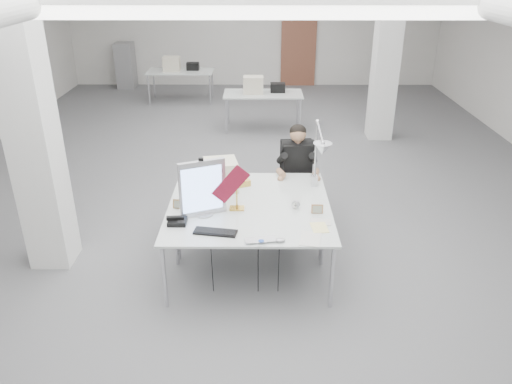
# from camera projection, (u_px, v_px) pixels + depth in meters

# --- Properties ---
(room_shell) EXTENTS (10.04, 14.04, 3.24)m
(room_shell) POSITION_uv_depth(u_px,v_px,m) (254.00, 78.00, 7.15)
(room_shell) COLOR #59595C
(room_shell) RESTS_ON ground
(desk_main) EXTENTS (1.80, 0.90, 0.02)m
(desk_main) POSITION_uv_depth(u_px,v_px,m) (249.00, 225.00, 5.18)
(desk_main) COLOR silver
(desk_main) RESTS_ON room_shell
(desk_second) EXTENTS (1.80, 0.90, 0.02)m
(desk_second) POSITION_uv_depth(u_px,v_px,m) (250.00, 189.00, 5.99)
(desk_second) COLOR silver
(desk_second) RESTS_ON room_shell
(bg_desk_a) EXTENTS (1.60, 0.80, 0.02)m
(bg_desk_a) POSITION_uv_depth(u_px,v_px,m) (263.00, 94.00, 10.15)
(bg_desk_a) COLOR silver
(bg_desk_a) RESTS_ON room_shell
(bg_desk_b) EXTENTS (1.60, 0.80, 0.02)m
(bg_desk_b) POSITION_uv_depth(u_px,v_px,m) (180.00, 71.00, 12.15)
(bg_desk_b) COLOR silver
(bg_desk_b) RESTS_ON room_shell
(filing_cabinet) EXTENTS (0.45, 0.55, 1.20)m
(filing_cabinet) POSITION_uv_depth(u_px,v_px,m) (126.00, 65.00, 13.53)
(filing_cabinet) COLOR gray
(filing_cabinet) RESTS_ON room_shell
(office_chair) EXTENTS (0.59, 0.59, 1.11)m
(office_chair) POSITION_uv_depth(u_px,v_px,m) (296.00, 180.00, 6.69)
(office_chair) COLOR black
(office_chair) RESTS_ON room_shell
(seated_person) EXTENTS (0.56, 0.67, 0.93)m
(seated_person) POSITION_uv_depth(u_px,v_px,m) (297.00, 157.00, 6.49)
(seated_person) COLOR black
(seated_person) RESTS_ON office_chair
(monitor) EXTENTS (0.48, 0.24, 0.62)m
(monitor) POSITION_uv_depth(u_px,v_px,m) (202.00, 188.00, 5.23)
(monitor) COLOR #B7B6BB
(monitor) RESTS_ON desk_main
(pennant) EXTENTS (0.41, 0.02, 0.44)m
(pennant) POSITION_uv_depth(u_px,v_px,m) (231.00, 184.00, 5.18)
(pennant) COLOR maroon
(pennant) RESTS_ON monitor
(keyboard) EXTENTS (0.45, 0.22, 0.02)m
(keyboard) POSITION_uv_depth(u_px,v_px,m) (215.00, 232.00, 5.00)
(keyboard) COLOR black
(keyboard) RESTS_ON desk_main
(laptop) EXTENTS (0.33, 0.24, 0.02)m
(laptop) POSITION_uv_depth(u_px,v_px,m) (261.00, 242.00, 4.82)
(laptop) COLOR silver
(laptop) RESTS_ON desk_main
(mouse) EXTENTS (0.11, 0.09, 0.04)m
(mouse) POSITION_uv_depth(u_px,v_px,m) (280.00, 240.00, 4.84)
(mouse) COLOR #A4A4A8
(mouse) RESTS_ON desk_main
(bankers_lamp) EXTENTS (0.36, 0.25, 0.38)m
(bankers_lamp) POSITION_uv_depth(u_px,v_px,m) (237.00, 194.00, 5.40)
(bankers_lamp) COLOR gold
(bankers_lamp) RESTS_ON desk_main
(desk_phone) EXTENTS (0.19, 0.17, 0.05)m
(desk_phone) POSITION_uv_depth(u_px,v_px,m) (177.00, 222.00, 5.17)
(desk_phone) COLOR black
(desk_phone) RESTS_ON desk_main
(picture_frame_left) EXTENTS (0.13, 0.05, 0.10)m
(picture_frame_left) POSITION_uv_depth(u_px,v_px,m) (179.00, 204.00, 5.48)
(picture_frame_left) COLOR #AC7E4A
(picture_frame_left) RESTS_ON desk_main
(picture_frame_right) EXTENTS (0.13, 0.04, 0.10)m
(picture_frame_right) POSITION_uv_depth(u_px,v_px,m) (317.00, 209.00, 5.37)
(picture_frame_right) COLOR #B27A4C
(picture_frame_right) RESTS_ON desk_main
(desk_clock) EXTENTS (0.09, 0.06, 0.09)m
(desk_clock) POSITION_uv_depth(u_px,v_px,m) (296.00, 205.00, 5.47)
(desk_clock) COLOR #ADADB1
(desk_clock) RESTS_ON desk_main
(paper_stack_a) EXTENTS (0.25, 0.32, 0.01)m
(paper_stack_a) POSITION_uv_depth(u_px,v_px,m) (310.00, 239.00, 4.90)
(paper_stack_a) COLOR silver
(paper_stack_a) RESTS_ON desk_main
(paper_stack_b) EXTENTS (0.18, 0.24, 0.01)m
(paper_stack_b) POSITION_uv_depth(u_px,v_px,m) (319.00, 228.00, 5.10)
(paper_stack_b) COLOR #FFF198
(paper_stack_b) RESTS_ON desk_main
(paper_stack_c) EXTENTS (0.22, 0.16, 0.01)m
(paper_stack_c) POSITION_uv_depth(u_px,v_px,m) (321.00, 222.00, 5.21)
(paper_stack_c) COLOR silver
(paper_stack_c) RESTS_ON desk_main
(beige_monitor) EXTENTS (0.44, 0.42, 0.36)m
(beige_monitor) POSITION_uv_depth(u_px,v_px,m) (221.00, 175.00, 5.89)
(beige_monitor) COLOR beige
(beige_monitor) RESTS_ON desk_second
(architect_lamp) EXTENTS (0.37, 0.69, 0.84)m
(architect_lamp) POSITION_uv_depth(u_px,v_px,m) (318.00, 160.00, 5.65)
(architect_lamp) COLOR #B3B3B7
(architect_lamp) RESTS_ON desk_second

